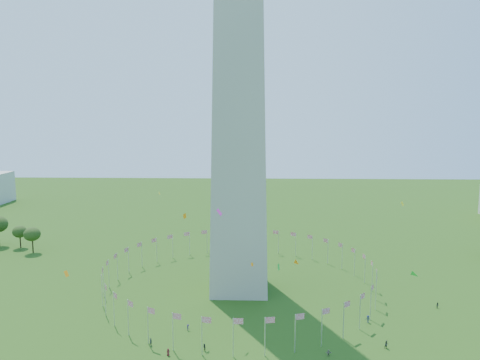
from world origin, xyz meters
The scene contains 3 objects.
washington_monument centered at (0.00, 50.00, 84.50)m, with size 16.80×16.80×169.00m, color #B1AD9D, non-canonical shape.
flag_ring centered at (0.00, 50.00, 4.50)m, with size 80.24×80.24×9.00m.
kites_aloft centered at (10.43, 24.60, 18.82)m, with size 106.12×76.23×28.20m.
Camera 1 is at (4.60, -86.15, 52.80)m, focal length 35.00 mm.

